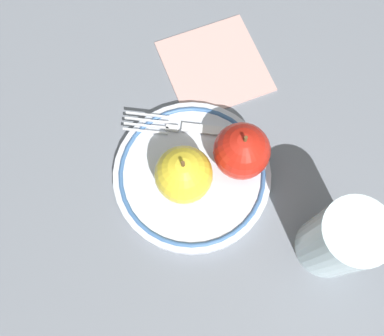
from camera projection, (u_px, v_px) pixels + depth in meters
The scene contains 7 objects.
ground_plane at pixel (192, 161), 0.58m from camera, with size 2.00×2.00×0.00m, color slate.
plate at pixel (192, 175), 0.56m from camera, with size 0.21×0.21×0.02m.
apple_red_whole at pixel (184, 175), 0.52m from camera, with size 0.07×0.07×0.08m.
apple_second_whole at pixel (242, 151), 0.52m from camera, with size 0.07×0.07×0.08m.
fork at pixel (192, 128), 0.57m from camera, with size 0.15×0.13×0.00m.
drinking_glass at pixel (340, 240), 0.48m from camera, with size 0.08×0.08×0.12m, color silver.
napkin_folded at pixel (215, 65), 0.62m from camera, with size 0.14×0.14×0.01m, color #C39991.
Camera 1 is at (0.10, 0.16, 0.54)m, focal length 40.00 mm.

